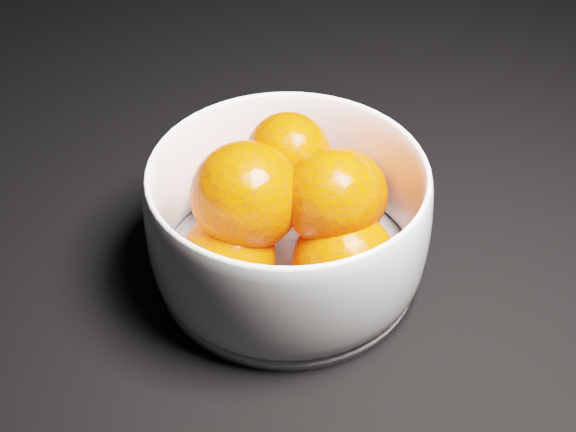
# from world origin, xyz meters

# --- Properties ---
(ground) EXTENTS (3.00, 3.00, 0.00)m
(ground) POSITION_xyz_m (0.00, 0.00, 0.00)
(ground) COLOR black
(ground) RESTS_ON ground
(bowl) EXTENTS (0.19, 0.19, 0.09)m
(bowl) POSITION_xyz_m (0.11, -0.25, 0.05)
(bowl) COLOR white
(bowl) RESTS_ON ground
(orange_pile) EXTENTS (0.14, 0.14, 0.11)m
(orange_pile) POSITION_xyz_m (0.11, -0.25, 0.06)
(orange_pile) COLOR #F93F00
(orange_pile) RESTS_ON bowl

